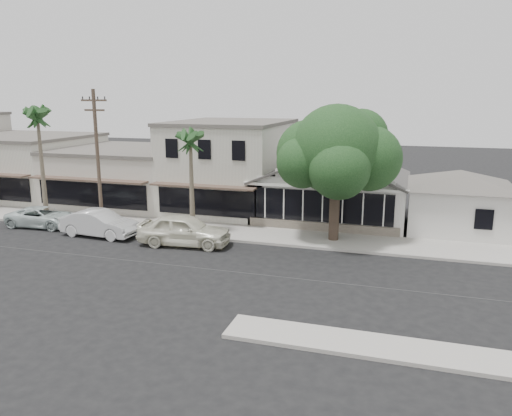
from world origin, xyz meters
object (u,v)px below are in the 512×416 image
(car_1, at_px, (99,223))
(car_0, at_px, (184,230))
(shade_tree, at_px, (336,152))
(utility_pole, at_px, (98,156))
(car_2, at_px, (43,217))

(car_1, bearing_deg, car_0, -88.38)
(shade_tree, bearing_deg, utility_pole, -173.15)
(car_0, distance_m, shade_tree, 9.95)
(car_2, xyz_separation_m, shade_tree, (19.07, 2.47, 4.70))
(shade_tree, bearing_deg, car_0, -156.64)
(car_0, relative_size, shade_tree, 0.66)
(car_2, distance_m, shade_tree, 19.79)
(car_0, bearing_deg, car_2, 78.93)
(car_1, height_order, car_2, car_1)
(car_0, height_order, car_2, car_0)
(shade_tree, bearing_deg, car_2, -172.62)
(car_1, xyz_separation_m, shade_tree, (14.07, 3.34, 4.55))
(car_0, bearing_deg, utility_pole, 70.05)
(car_2, bearing_deg, car_1, -103.21)
(car_1, height_order, shade_tree, shade_tree)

